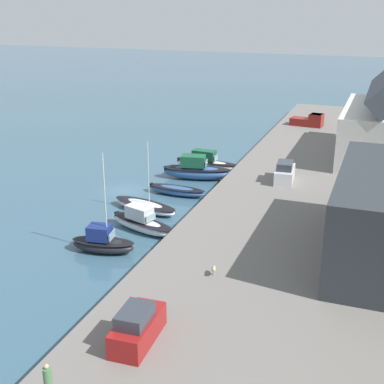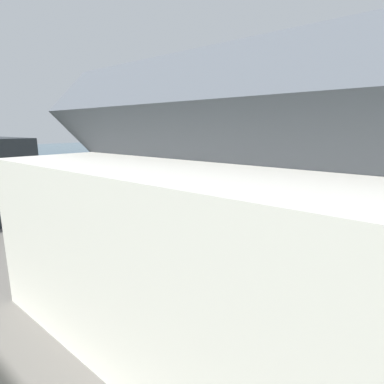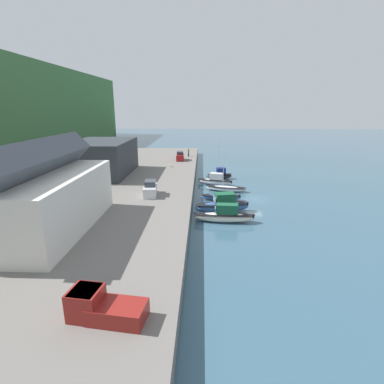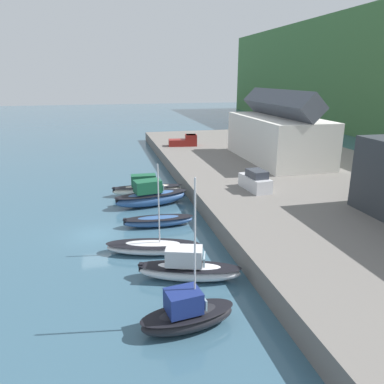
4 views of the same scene
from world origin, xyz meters
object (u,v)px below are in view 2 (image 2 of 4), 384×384
at_px(moored_boat_0, 280,211).
at_px(person_on_quay, 24,165).
at_px(moored_boat_2, 204,200).
at_px(moored_boat_3, 177,192).
at_px(moored_boat_1, 246,203).
at_px(moored_boat_5, 128,183).
at_px(moored_boat_4, 145,188).
at_px(dog_on_quay, 45,181).
at_px(parked_car_0, 159,204).
at_px(parked_car_1, 28,170).

bearing_deg(moored_boat_0, person_on_quay, 11.76).
distance_m(moored_boat_2, moored_boat_3, 5.43).
bearing_deg(moored_boat_1, moored_boat_5, -12.32).
relative_size(moored_boat_3, moored_boat_4, 1.04).
bearing_deg(moored_boat_1, moored_boat_2, -11.32).
relative_size(moored_boat_2, dog_on_quay, 7.35).
bearing_deg(person_on_quay, moored_boat_0, -171.10).
xyz_separation_m(moored_boat_1, moored_boat_5, (20.42, -0.72, -0.18)).
bearing_deg(moored_boat_0, parked_car_0, 62.85).
height_order(moored_boat_2, moored_boat_4, moored_boat_4).
relative_size(moored_boat_1, parked_car_0, 1.86).
distance_m(moored_boat_5, parked_car_0, 21.34).
distance_m(moored_boat_5, parked_car_1, 15.30).
height_order(moored_boat_2, parked_car_0, parked_car_0).
height_order(moored_boat_0, moored_boat_5, moored_boat_5).
relative_size(moored_boat_3, parked_car_1, 1.75).
height_order(moored_boat_0, moored_boat_1, moored_boat_1).
distance_m(moored_boat_0, dog_on_quay, 29.49).
height_order(moored_boat_3, person_on_quay, moored_boat_3).
bearing_deg(moored_boat_2, moored_boat_3, -9.86).
bearing_deg(moored_boat_5, moored_boat_3, 175.53).
bearing_deg(moored_boat_4, parked_car_0, 160.06).
relative_size(moored_boat_1, moored_boat_3, 1.08).
bearing_deg(dog_on_quay, moored_boat_5, -35.17).
distance_m(moored_boat_2, moored_boat_4, 9.74).
bearing_deg(moored_boat_4, dog_on_quay, 65.81).
distance_m(moored_boat_4, dog_on_quay, 12.83).
bearing_deg(moored_boat_5, person_on_quay, 14.17).
relative_size(moored_boat_4, person_on_quay, 3.35).
bearing_deg(parked_car_1, dog_on_quay, 76.97).
bearing_deg(parked_car_0, person_on_quay, -101.88).
distance_m(moored_boat_5, person_on_quay, 19.41).
height_order(parked_car_0, dog_on_quay, parked_car_0).
height_order(moored_boat_1, parked_car_1, parked_car_1).
relative_size(moored_boat_5, parked_car_0, 1.93).
relative_size(moored_boat_1, parked_car_1, 1.90).
height_order(parked_car_0, person_on_quay, parked_car_0).
distance_m(moored_boat_0, person_on_quay, 42.58).
height_order(moored_boat_0, moored_boat_2, moored_boat_0).
relative_size(moored_boat_1, dog_on_quay, 9.20).
bearing_deg(moored_boat_5, moored_boat_1, 169.99).
xyz_separation_m(moored_boat_5, parked_car_0, (-18.01, 11.31, 1.78)).
xyz_separation_m(moored_boat_4, dog_on_quay, (8.54, 9.47, 1.35)).
relative_size(moored_boat_1, moored_boat_4, 1.13).
bearing_deg(moored_boat_3, moored_boat_2, -178.70).
bearing_deg(moored_boat_3, person_on_quay, 30.11).
relative_size(parked_car_0, person_on_quay, 2.03).
relative_size(moored_boat_2, person_on_quay, 3.03).
bearing_deg(moored_boat_4, moored_boat_2, -158.86).
xyz_separation_m(moored_boat_3, moored_boat_5, (9.37, 0.58, 0.34)).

